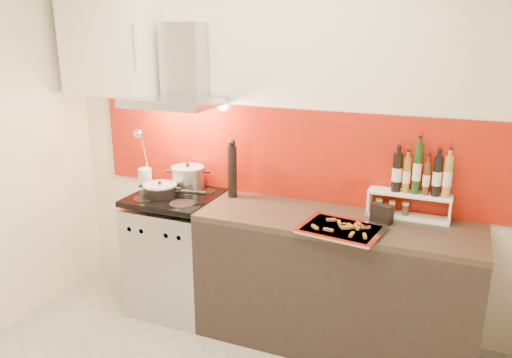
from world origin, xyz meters
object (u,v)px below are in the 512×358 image
at_px(range_stove, 178,254).
at_px(stock_pot, 188,178).
at_px(baking_tray, 341,229).
at_px(saute_pan, 161,190).
at_px(counter, 334,282).
at_px(pepper_mill, 232,169).

xyz_separation_m(range_stove, stock_pot, (0.04, 0.14, 0.56)).
xyz_separation_m(range_stove, baking_tray, (1.27, -0.19, 0.47)).
bearing_deg(saute_pan, baking_tray, -5.53).
bearing_deg(range_stove, stock_pot, 75.81).
relative_size(range_stove, counter, 0.51).
height_order(saute_pan, baking_tray, saute_pan).
relative_size(stock_pot, baking_tray, 0.47).
bearing_deg(pepper_mill, range_stove, -159.37).
bearing_deg(counter, stock_pot, 173.39).
xyz_separation_m(saute_pan, baking_tray, (1.35, -0.13, -0.04)).
bearing_deg(baking_tray, stock_pot, 165.07).
bearing_deg(saute_pan, counter, 2.90).
bearing_deg(range_stove, counter, 0.23).
relative_size(stock_pot, pepper_mill, 0.58).
xyz_separation_m(saute_pan, pepper_mill, (0.47, 0.21, 0.15)).
distance_m(counter, stock_pot, 1.30).
bearing_deg(counter, saute_pan, -177.10).
xyz_separation_m(pepper_mill, baking_tray, (0.88, -0.34, -0.19)).
distance_m(range_stove, saute_pan, 0.52).
distance_m(counter, saute_pan, 1.37).
bearing_deg(range_stove, pepper_mill, 20.63).
bearing_deg(counter, range_stove, -179.77).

